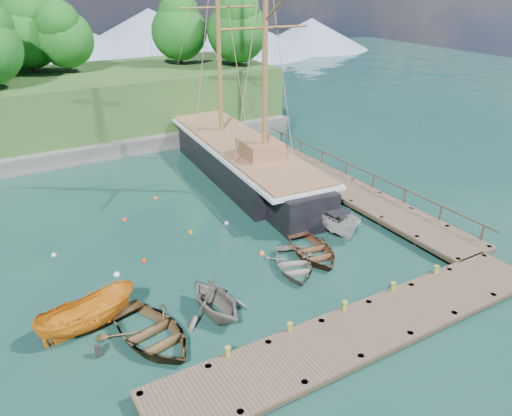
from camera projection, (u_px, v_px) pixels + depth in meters
The scene contains 24 objects.
ground at pixel (251, 280), 26.08m from camera, with size 160.00×160.00×0.00m, color #123B36.
dock_near at pixel (365, 330), 21.76m from camera, with size 20.00×3.20×1.10m.
dock_east at pixel (339, 185), 36.63m from camera, with size 3.20×24.00×1.10m.
bollard_0 at pixel (228, 367), 20.27m from camera, with size 0.26×0.26×0.45m, color olive.
bollard_1 at pixel (290, 342), 21.65m from camera, with size 0.26×0.26×0.45m, color olive.
bollard_2 at pixel (343, 320), 23.03m from camera, with size 0.26×0.26×0.45m, color olive.
bollard_3 at pixel (391, 301), 24.41m from camera, with size 0.26×0.26×0.45m, color olive.
bollard_4 at pixel (434, 283), 25.79m from camera, with size 0.26×0.26×0.45m, color olive.
rowboat_0 at pixel (152, 341), 21.74m from camera, with size 3.59×5.03×1.04m, color #4D3A20.
rowboat_1 at pixel (216, 315), 23.40m from camera, with size 3.22×3.73×1.97m, color #656055.
rowboat_2 at pixel (312, 256), 28.28m from camera, with size 3.15×4.41×0.91m, color #51311E.
rowboat_3 at pixel (293, 269), 26.99m from camera, with size 2.87×4.02×0.83m, color #6B6659.
motorboat_orange at pixel (90, 329), 22.44m from camera, with size 1.74×4.62×1.78m, color orange.
cabin_boat_white at pixel (334, 231), 30.98m from camera, with size 1.81×4.81×1.86m, color beige.
schooner at pixel (241, 162), 38.93m from camera, with size 6.93×28.20×20.77m.
mooring_buoy_0 at pixel (117, 275), 26.47m from camera, with size 0.35×0.35×0.35m, color white.
mooring_buoy_1 at pixel (144, 261), 27.71m from camera, with size 0.29×0.29×0.29m, color red.
mooring_buoy_2 at pixel (190, 233), 30.78m from camera, with size 0.29×0.29×0.29m, color #E36700.
mooring_buoy_3 at pixel (227, 224), 31.90m from camera, with size 0.28×0.28×0.28m, color white.
mooring_buoy_4 at pixel (125, 220), 32.35m from camera, with size 0.30×0.30×0.30m, color red.
mooring_buoy_5 at pixel (155, 198), 35.46m from camera, with size 0.30×0.30×0.30m, color #D94E1C.
mooring_buoy_6 at pixel (54, 255), 28.31m from camera, with size 0.30×0.30×0.30m, color silver.
mooring_buoy_7 at pixel (262, 254), 28.47m from camera, with size 0.34×0.34×0.34m, color orange.
distant_ridge at pixel (58, 42), 80.70m from camera, with size 117.00×40.00×10.00m.
Camera 1 is at (-10.93, -19.07, 14.54)m, focal length 35.00 mm.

